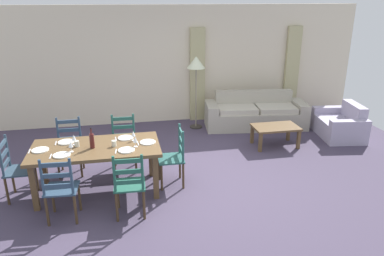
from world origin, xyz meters
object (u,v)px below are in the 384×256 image
dining_chair_far_right (124,143)px  standing_lamp (196,67)px  wine_glass_near_left (71,145)px  coffee_table (276,129)px  dining_chair_near_right (129,185)px  wine_glass_far_left (74,138)px  dining_chair_head_west (16,169)px  armchair_upholstered (342,125)px  wine_glass_far_right (133,134)px  couch (255,114)px  dining_chair_near_left (61,189)px  wine_bottle (92,140)px  coffee_cup_secondary (77,144)px  dining_table (96,152)px  dining_chair_far_left (70,146)px  dining_chair_head_east (174,157)px  coffee_cup_primary (114,143)px  wine_glass_near_right (135,140)px

dining_chair_far_right → standing_lamp: standing_lamp is taller
wine_glass_near_left → dining_chair_far_right: bearing=49.4°
coffee_table → dining_chair_near_right: bearing=-146.2°
dining_chair_far_right → wine_glass_far_left: bearing=-140.3°
dining_chair_head_west → armchair_upholstered: size_ratio=0.76×
wine_glass_far_right → couch: (2.87, 2.28, -0.57)m
dining_chair_near_left → coffee_table: size_ratio=1.07×
dining_chair_far_right → dining_chair_head_west: size_ratio=1.00×
dining_chair_far_right → wine_bottle: size_ratio=3.04×
wine_glass_far_left → coffee_cup_secondary: (0.04, -0.07, -0.07)m
dining_chair_head_west → couch: dining_chair_head_west is taller
dining_table → armchair_upholstered: bearing=15.9°
coffee_table → couch: bearing=89.1°
armchair_upholstered → standing_lamp: 3.39m
dining_chair_near_right → dining_chair_far_right: same height
coffee_table → standing_lamp: 2.21m
dining_chair_far_right → standing_lamp: 2.66m
wine_bottle → couch: bearing=35.2°
couch → dining_chair_far_left: bearing=-157.2°
dining_table → dining_chair_head_west: 1.18m
dining_chair_head_west → dining_chair_head_east: bearing=-0.5°
couch → coffee_table: 1.22m
dining_chair_head_east → standing_lamp: size_ratio=0.59×
dining_chair_far_left → armchair_upholstered: dining_chair_far_left is taller
dining_chair_far_left → wine_glass_far_left: dining_chair_far_left is taller
dining_table → dining_chair_far_left: dining_chair_far_left is taller
dining_chair_near_left → coffee_cup_secondary: 0.85m
dining_chair_far_right → coffee_cup_secondary: 1.02m
dining_chair_near_right → dining_chair_head_east: 1.07m
wine_bottle → standing_lamp: size_ratio=0.19×
wine_glass_far_right → standing_lamp: (1.51, 2.47, 0.55)m
dining_chair_head_west → coffee_cup_primary: size_ratio=10.67×
dining_chair_near_right → wine_glass_near_right: size_ratio=5.96×
coffee_table → armchair_upholstered: (1.63, 0.24, -0.11)m
dining_chair_far_right → dining_chair_head_east: (0.76, -0.74, 0.00)m
dining_chair_near_right → dining_chair_far_left: bearing=121.3°
dining_chair_near_left → dining_chair_far_right: size_ratio=1.00×
coffee_cup_primary → wine_glass_near_left: bearing=-171.1°
coffee_cup_primary → armchair_upholstered: bearing=17.2°
dining_chair_far_right → wine_glass_near_right: size_ratio=5.96×
wine_glass_far_left → armchair_upholstered: 5.55m
wine_glass_near_left → dining_chair_near_left: bearing=-100.3°
coffee_cup_primary → armchair_upholstered: (4.77, 1.48, -0.55)m
dining_table → dining_chair_head_east: 1.20m
armchair_upholstered → coffee_cup_secondary: bearing=-165.4°
wine_glass_near_right → armchair_upholstered: (4.46, 1.56, -0.61)m
dining_chair_far_right → couch: bearing=29.0°
dining_chair_head_west → armchair_upholstered: dining_chair_head_west is taller
dining_chair_near_right → dining_chair_head_east: (0.73, 0.79, 0.00)m
couch → coffee_table: couch is taller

